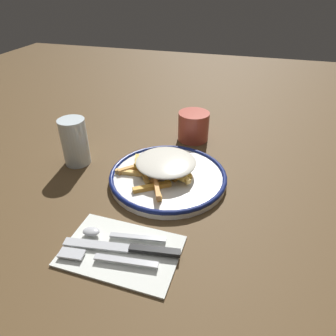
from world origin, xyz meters
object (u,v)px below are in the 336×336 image
fork (107,259)px  knife (131,248)px  water_glass (75,142)px  spoon (109,234)px  plate (168,177)px  coffee_mug (194,126)px  napkin (121,250)px  fries_heap (164,165)px

fork → knife: size_ratio=0.84×
water_glass → spoon: bearing=-139.3°
plate → coffee_mug: coffee_mug is taller
coffee_mug → spoon: bearing=171.2°
fork → spoon: (0.05, 0.02, 0.00)m
napkin → fork: size_ratio=1.16×
fork → coffee_mug: 0.49m
knife → coffee_mug: coffee_mug is taller
coffee_mug → plate: bearing=176.8°
plate → spoon: size_ratio=1.81×
knife → spoon: bearing=69.2°
coffee_mug → water_glass: bearing=129.0°
napkin → knife: size_ratio=0.97×
spoon → napkin: bearing=-123.5°
fries_heap → water_glass: (0.01, 0.24, 0.02)m
fries_heap → water_glass: bearing=87.5°
knife → water_glass: water_glass is taller
spoon → coffee_mug: (0.43, -0.07, 0.03)m
knife → spoon: spoon is taller
fork → napkin: bearing=-22.5°
fries_heap → water_glass: water_glass is taller
fries_heap → fork: bearing=175.3°
fork → spoon: size_ratio=1.16×
fork → knife: knife is taller
plate → knife: bearing=179.7°
fork → coffee_mug: coffee_mug is taller
plate → spoon: bearing=165.3°
fries_heap → spoon: bearing=168.3°
coffee_mug → fries_heap: bearing=174.0°
fries_heap → fork: size_ratio=1.20×
water_glass → fries_heap: bearing=-92.5°
plate → spoon: (-0.21, 0.05, 0.00)m
plate → fries_heap: 0.03m
plate → fork: bearing=173.0°
water_glass → plate: bearing=-93.5°
water_glass → napkin: bearing=-137.4°
fries_heap → coffee_mug: size_ratio=1.84×
fries_heap → fork: 0.27m
fries_heap → coffee_mug: (0.22, -0.02, 0.00)m
plate → water_glass: bearing=86.5°
fries_heap → coffee_mug: bearing=-6.0°
napkin → coffee_mug: (0.46, -0.03, 0.04)m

